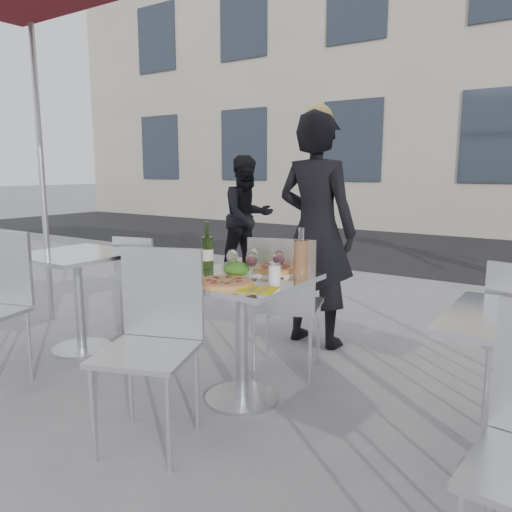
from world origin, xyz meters
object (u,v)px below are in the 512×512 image
Objects in this scene: pizza_far at (275,270)px; salad_plate at (237,270)px; wineglass_white_b at (252,255)px; napkin_right at (258,289)px; wine_bottle at (207,251)px; woman_diner at (316,231)px; chair_far at (285,295)px; chair_near at (154,329)px; wineglass_white_a at (232,257)px; wineglass_red_b at (279,259)px; wineglass_red_a at (252,260)px; side_chair_lfar at (141,276)px; napkin_left at (182,277)px; sugar_shaker at (275,272)px; pizza_near at (225,282)px; side_table_left at (78,281)px; pedestrian_a at (247,217)px; main_table at (242,312)px; carafe at (301,258)px.

salad_plate is (-0.12, -0.22, 0.02)m from pizza_far.
wineglass_white_b reaches higher than napkin_right.
woman_diner is at bearing 79.77° from wine_bottle.
chair_near is (-0.17, -1.00, 0.01)m from chair_far.
wineglass_white_a is at bearing -111.88° from wineglass_white_b.
wineglass_red_b is at bearing 22.74° from salad_plate.
side_chair_lfar is at bearing 158.94° from wineglass_red_a.
wine_bottle is 0.30m from napkin_left.
side_chair_lfar is at bearing 161.54° from sugar_shaker.
napkin_left is at bearing 45.19° from chair_far.
wine_bottle is (-0.34, 0.27, 0.10)m from pizza_near.
pizza_far is 0.26m from wineglass_red_a.
napkin_left is at bearing -131.34° from pizza_far.
wineglass_red_a is at bearing 103.14° from woman_diner.
salad_plate is at bearing 59.02° from chair_near.
wineglass_white_b is (1.49, 0.12, 0.32)m from side_table_left.
wineglass_white_b is at bearing 8.60° from wine_bottle.
wineglass_red_a is (-0.00, -0.24, 0.09)m from pizza_far.
sugar_shaker is at bearing 109.54° from woman_diner.
woman_diner is 11.34× the size of wineglass_red_a.
pedestrian_a reaches higher than sugar_shaker.
chair_near is at bearing -79.15° from napkin_left.
wine_bottle is (-0.31, 0.07, 0.32)m from main_table.
napkin_right is (1.75, -0.20, 0.21)m from side_table_left.
woman_diner reaches higher than side_chair_lfar.
chair_near is 6.12× the size of wineglass_white_b.
napkin_left is at bearing -154.78° from wineglass_red_a.
side_chair_lfar is at bearing 166.45° from carafe.
pizza_near is at bearing -120.16° from wineglass_red_b.
main_table is 3.57m from pedestrian_a.
carafe is at bearing 5.88° from wine_bottle.
chair_far is 0.52m from sugar_shaker.
pedestrian_a reaches higher than side_chair_lfar.
side_table_left is at bearing 160.90° from napkin_left.
wine_bottle is (-0.40, -0.14, 0.10)m from pizza_far.
chair_far is 1.01m from chair_near.
wineglass_white_b is at bearing 4.57° from side_table_left.
side_chair_lfar is 1.73m from wineglass_red_b.
chair_near is at bearing -102.80° from main_table.
chair_far is 0.51m from carafe.
carafe reaches higher than main_table.
side_chair_lfar reaches higher than napkin_left.
sugar_shaker reaches higher than pizza_far.
pizza_near is 0.44m from wine_bottle.
wine_bottle is at bearing -127.00° from pedestrian_a.
pizza_far is 0.28m from wineglass_white_a.
napkin_left is at bearing -81.68° from wine_bottle.
carafe is 1.84× the size of wineglass_red_a.
chair_far is 4.27× the size of salad_plate.
wineglass_white_a is at bearing -123.93° from pizza_far.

